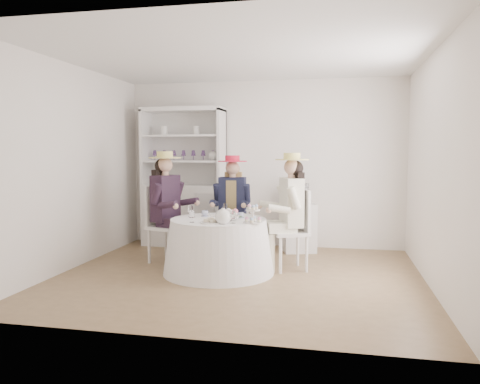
# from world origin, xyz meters

# --- Properties ---
(ground) EXTENTS (4.50, 4.50, 0.00)m
(ground) POSITION_xyz_m (0.00, 0.00, 0.00)
(ground) COLOR brown
(ground) RESTS_ON ground
(ceiling) EXTENTS (4.50, 4.50, 0.00)m
(ceiling) POSITION_xyz_m (0.00, 0.00, 2.70)
(ceiling) COLOR white
(ceiling) RESTS_ON wall_back
(wall_back) EXTENTS (4.50, 0.00, 4.50)m
(wall_back) POSITION_xyz_m (0.00, 2.00, 1.35)
(wall_back) COLOR white
(wall_back) RESTS_ON ground
(wall_front) EXTENTS (4.50, 0.00, 4.50)m
(wall_front) POSITION_xyz_m (0.00, -2.00, 1.35)
(wall_front) COLOR white
(wall_front) RESTS_ON ground
(wall_left) EXTENTS (0.00, 4.50, 4.50)m
(wall_left) POSITION_xyz_m (-2.25, 0.00, 1.35)
(wall_left) COLOR white
(wall_left) RESTS_ON ground
(wall_right) EXTENTS (0.00, 4.50, 4.50)m
(wall_right) POSITION_xyz_m (2.25, 0.00, 1.35)
(wall_right) COLOR white
(wall_right) RESTS_ON ground
(tea_table) EXTENTS (1.42, 1.42, 0.70)m
(tea_table) POSITION_xyz_m (-0.28, 0.12, 0.35)
(tea_table) COLOR white
(tea_table) RESTS_ON ground
(hutch) EXTENTS (1.42, 0.71, 2.27)m
(hutch) POSITION_xyz_m (-1.29, 1.77, 0.81)
(hutch) COLOR silver
(hutch) RESTS_ON ground
(side_table) EXTENTS (0.60, 0.60, 0.75)m
(side_table) POSITION_xyz_m (0.61, 1.66, 0.37)
(side_table) COLOR silver
(side_table) RESTS_ON ground
(hatbox) EXTENTS (0.38, 0.38, 0.31)m
(hatbox) POSITION_xyz_m (0.61, 1.66, 0.90)
(hatbox) COLOR black
(hatbox) RESTS_ON side_table
(guest_left) EXTENTS (0.64, 0.59, 1.56)m
(guest_left) POSITION_xyz_m (-1.13, 0.52, 0.88)
(guest_left) COLOR silver
(guest_left) RESTS_ON ground
(guest_mid) EXTENTS (0.54, 0.57, 1.50)m
(guest_mid) POSITION_xyz_m (-0.32, 1.06, 0.85)
(guest_mid) COLOR silver
(guest_mid) RESTS_ON ground
(guest_right) EXTENTS (0.64, 0.59, 1.54)m
(guest_right) POSITION_xyz_m (0.58, 0.47, 0.87)
(guest_right) COLOR silver
(guest_right) RESTS_ON ground
(spare_chair) EXTENTS (0.47, 0.47, 0.91)m
(spare_chair) POSITION_xyz_m (-0.77, 1.37, 0.49)
(spare_chair) COLOR silver
(spare_chair) RESTS_ON ground
(teacup_a) EXTENTS (0.12, 0.12, 0.07)m
(teacup_a) POSITION_xyz_m (-0.51, 0.28, 0.74)
(teacup_a) COLOR white
(teacup_a) RESTS_ON tea_table
(teacup_b) EXTENTS (0.10, 0.10, 0.07)m
(teacup_b) POSITION_xyz_m (-0.23, 0.38, 0.74)
(teacup_b) COLOR white
(teacup_b) RESTS_ON tea_table
(teacup_c) EXTENTS (0.10, 0.10, 0.06)m
(teacup_c) POSITION_xyz_m (-0.02, 0.24, 0.73)
(teacup_c) COLOR white
(teacup_c) RESTS_ON tea_table
(flower_bowl) EXTENTS (0.24, 0.24, 0.05)m
(flower_bowl) POSITION_xyz_m (-0.09, 0.04, 0.72)
(flower_bowl) COLOR white
(flower_bowl) RESTS_ON tea_table
(flower_arrangement) EXTENTS (0.18, 0.18, 0.07)m
(flower_arrangement) POSITION_xyz_m (-0.09, 0.04, 0.79)
(flower_arrangement) COLOR pink
(flower_arrangement) RESTS_ON tea_table
(table_teapot) EXTENTS (0.27, 0.19, 0.20)m
(table_teapot) POSITION_xyz_m (-0.13, -0.27, 0.78)
(table_teapot) COLOR white
(table_teapot) RESTS_ON tea_table
(sandwich_plate) EXTENTS (0.28, 0.28, 0.06)m
(sandwich_plate) POSITION_xyz_m (-0.28, -0.23, 0.72)
(sandwich_plate) COLOR white
(sandwich_plate) RESTS_ON tea_table
(cupcake_stand) EXTENTS (0.23, 0.23, 0.22)m
(cupcake_stand) POSITION_xyz_m (0.20, -0.12, 0.78)
(cupcake_stand) COLOR white
(cupcake_stand) RESTS_ON tea_table
(stemware_set) EXTENTS (0.90, 0.87, 0.15)m
(stemware_set) POSITION_xyz_m (-0.28, 0.12, 0.78)
(stemware_set) COLOR white
(stemware_set) RESTS_ON tea_table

